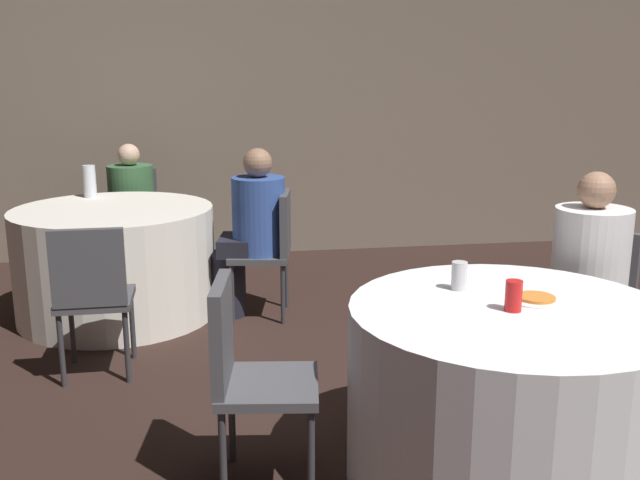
{
  "coord_description": "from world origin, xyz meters",
  "views": [
    {
      "loc": [
        -1.16,
        -2.38,
        1.67
      ],
      "look_at": [
        -0.63,
        0.97,
        0.86
      ],
      "focal_mm": 40.0,
      "sensor_mm": 36.0,
      "label": 1
    }
  ],
  "objects_px": {
    "chair_near_west": "(245,364)",
    "chair_far_south": "(92,288)",
    "table_far": "(116,262)",
    "soda_can_red": "(514,296)",
    "soda_can_silver": "(459,276)",
    "table_near": "(506,396)",
    "chair_far_east": "(272,242)",
    "person_white_shirt": "(584,288)",
    "bottle_far": "(90,181)",
    "person_blue_shirt": "(250,231)",
    "chair_near_northeast": "(592,297)",
    "pizza_plate_near": "(536,299)",
    "chair_far_north": "(134,211)",
    "person_green_jacket": "(131,210)"
  },
  "relations": [
    {
      "from": "chair_near_west",
      "to": "chair_far_south",
      "type": "relative_size",
      "value": 1.0
    },
    {
      "from": "chair_near_northeast",
      "to": "bottle_far",
      "type": "distance_m",
      "value": 3.52
    },
    {
      "from": "person_green_jacket",
      "to": "soda_can_silver",
      "type": "relative_size",
      "value": 8.93
    },
    {
      "from": "chair_far_north",
      "to": "person_green_jacket",
      "type": "bearing_deg",
      "value": 90.0
    },
    {
      "from": "table_far",
      "to": "person_green_jacket",
      "type": "relative_size",
      "value": 1.24
    },
    {
      "from": "chair_far_east",
      "to": "chair_near_northeast",
      "type": "bearing_deg",
      "value": -123.8
    },
    {
      "from": "soda_can_red",
      "to": "soda_can_silver",
      "type": "relative_size",
      "value": 1.0
    },
    {
      "from": "person_white_shirt",
      "to": "pizza_plate_near",
      "type": "xyz_separation_m",
      "value": [
        -0.53,
        -0.55,
        0.15
      ]
    },
    {
      "from": "chair_far_east",
      "to": "pizza_plate_near",
      "type": "distance_m",
      "value": 2.31
    },
    {
      "from": "person_blue_shirt",
      "to": "person_white_shirt",
      "type": "bearing_deg",
      "value": -125.44
    },
    {
      "from": "soda_can_silver",
      "to": "chair_far_east",
      "type": "bearing_deg",
      "value": 107.64
    },
    {
      "from": "table_near",
      "to": "soda_can_red",
      "type": "relative_size",
      "value": 10.59
    },
    {
      "from": "person_green_jacket",
      "to": "person_blue_shirt",
      "type": "relative_size",
      "value": 0.94
    },
    {
      "from": "table_near",
      "to": "chair_near_west",
      "type": "relative_size",
      "value": 1.49
    },
    {
      "from": "chair_near_northeast",
      "to": "pizza_plate_near",
      "type": "relative_size",
      "value": 3.72
    },
    {
      "from": "chair_near_northeast",
      "to": "person_green_jacket",
      "type": "relative_size",
      "value": 0.8
    },
    {
      "from": "chair_near_northeast",
      "to": "chair_far_east",
      "type": "xyz_separation_m",
      "value": [
        -1.51,
        1.47,
        0.0
      ]
    },
    {
      "from": "person_white_shirt",
      "to": "soda_can_red",
      "type": "distance_m",
      "value": 0.97
    },
    {
      "from": "chair_near_northeast",
      "to": "chair_far_north",
      "type": "relative_size",
      "value": 1.0
    },
    {
      "from": "chair_far_east",
      "to": "soda_can_red",
      "type": "distance_m",
      "value": 2.36
    },
    {
      "from": "chair_near_west",
      "to": "chair_near_northeast",
      "type": "xyz_separation_m",
      "value": [
        1.82,
        0.58,
        0.0
      ]
    },
    {
      "from": "table_near",
      "to": "person_white_shirt",
      "type": "bearing_deg",
      "value": 43.23
    },
    {
      "from": "table_far",
      "to": "bottle_far",
      "type": "distance_m",
      "value": 0.7
    },
    {
      "from": "soda_can_red",
      "to": "person_green_jacket",
      "type": "bearing_deg",
      "value": 117.81
    },
    {
      "from": "person_blue_shirt",
      "to": "soda_can_silver",
      "type": "relative_size",
      "value": 9.53
    },
    {
      "from": "table_near",
      "to": "person_white_shirt",
      "type": "xyz_separation_m",
      "value": [
        0.66,
        0.62,
        0.24
      ]
    },
    {
      "from": "table_near",
      "to": "table_far",
      "type": "distance_m",
      "value": 3.0
    },
    {
      "from": "soda_can_red",
      "to": "soda_can_silver",
      "type": "xyz_separation_m",
      "value": [
        -0.11,
        0.3,
        0.0
      ]
    },
    {
      "from": "table_far",
      "to": "chair_far_south",
      "type": "bearing_deg",
      "value": -89.6
    },
    {
      "from": "chair_near_northeast",
      "to": "bottle_far",
      "type": "relative_size",
      "value": 3.68
    },
    {
      "from": "chair_far_north",
      "to": "bottle_far",
      "type": "bearing_deg",
      "value": 71.08
    },
    {
      "from": "chair_near_west",
      "to": "pizza_plate_near",
      "type": "height_order",
      "value": "chair_near_west"
    },
    {
      "from": "chair_far_south",
      "to": "table_far",
      "type": "bearing_deg",
      "value": 90.0
    },
    {
      "from": "table_near",
      "to": "soda_can_silver",
      "type": "height_order",
      "value": "soda_can_silver"
    },
    {
      "from": "chair_far_north",
      "to": "table_far",
      "type": "bearing_deg",
      "value": 90.0
    },
    {
      "from": "person_white_shirt",
      "to": "bottle_far",
      "type": "bearing_deg",
      "value": 7.05
    },
    {
      "from": "chair_near_northeast",
      "to": "person_green_jacket",
      "type": "distance_m",
      "value": 3.64
    },
    {
      "from": "chair_far_east",
      "to": "person_green_jacket",
      "type": "distance_m",
      "value": 1.53
    },
    {
      "from": "person_blue_shirt",
      "to": "pizza_plate_near",
      "type": "distance_m",
      "value": 2.39
    },
    {
      "from": "chair_far_south",
      "to": "bottle_far",
      "type": "bearing_deg",
      "value": 97.47
    },
    {
      "from": "table_near",
      "to": "bottle_far",
      "type": "bearing_deg",
      "value": 125.31
    },
    {
      "from": "chair_far_north",
      "to": "person_blue_shirt",
      "type": "relative_size",
      "value": 0.75
    },
    {
      "from": "chair_far_south",
      "to": "chair_far_north",
      "type": "xyz_separation_m",
      "value": [
        0.02,
        2.17,
        0.0
      ]
    },
    {
      "from": "chair_far_north",
      "to": "person_green_jacket",
      "type": "relative_size",
      "value": 0.8
    },
    {
      "from": "chair_far_north",
      "to": "person_white_shirt",
      "type": "distance_m",
      "value": 3.75
    },
    {
      "from": "table_far",
      "to": "chair_near_west",
      "type": "xyz_separation_m",
      "value": [
        0.76,
        -2.24,
        0.15
      ]
    },
    {
      "from": "person_white_shirt",
      "to": "person_blue_shirt",
      "type": "xyz_separation_m",
      "value": [
        -1.56,
        1.6,
        -0.02
      ]
    },
    {
      "from": "person_blue_shirt",
      "to": "chair_far_east",
      "type": "bearing_deg",
      "value": -90.0
    },
    {
      "from": "person_blue_shirt",
      "to": "person_green_jacket",
      "type": "bearing_deg",
      "value": 49.5
    },
    {
      "from": "chair_far_east",
      "to": "bottle_far",
      "type": "bearing_deg",
      "value": 73.31
    }
  ]
}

